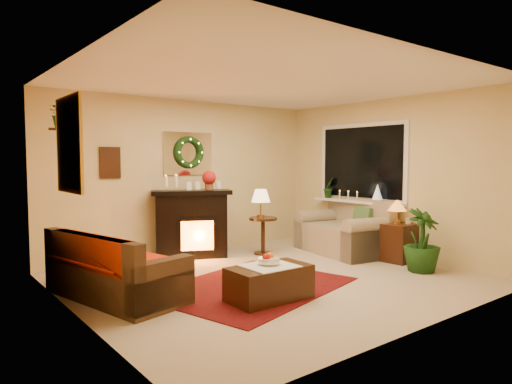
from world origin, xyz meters
TOP-DOWN VIEW (x-y plane):
  - floor at (0.00, 0.00)m, footprint 5.00×5.00m
  - ceiling at (0.00, 0.00)m, footprint 5.00×5.00m
  - wall_back at (0.00, 2.25)m, footprint 5.00×5.00m
  - wall_front at (0.00, -2.25)m, footprint 5.00×5.00m
  - wall_left at (-2.50, 0.00)m, footprint 4.50×4.50m
  - wall_right at (2.50, 0.00)m, footprint 4.50×4.50m
  - area_rug at (-0.45, -0.14)m, footprint 2.75×2.33m
  - sofa at (-1.94, 0.48)m, footprint 1.17×1.92m
  - red_throw at (-1.96, 0.61)m, footprint 0.85×1.39m
  - fireplace at (-0.17, 1.84)m, footprint 1.18×0.79m
  - poinsettia at (0.15, 1.81)m, footprint 0.23×0.23m
  - mantel_candle_a at (-0.64, 1.79)m, footprint 0.06×0.06m
  - mantel_candle_b at (-0.46, 1.80)m, footprint 0.06×0.06m
  - mantel_mirror at (0.00, 2.23)m, footprint 0.92×0.02m
  - wreath at (0.00, 2.19)m, footprint 0.55×0.11m
  - wall_art at (-1.35, 2.23)m, footprint 0.32×0.03m
  - gold_mirror at (-2.48, 0.30)m, footprint 0.03×0.84m
  - hanging_plant at (-2.34, 1.05)m, footprint 0.33×0.28m
  - loveseat at (2.06, 0.59)m, footprint 1.20×1.75m
  - window_frame at (2.48, 0.55)m, footprint 0.03×1.86m
  - window_glass at (2.47, 0.55)m, footprint 0.02×1.70m
  - window_sill at (2.38, 0.55)m, footprint 0.22×1.86m
  - mini_tree at (2.39, 0.13)m, footprint 0.20×0.20m
  - sill_plant at (2.40, 1.24)m, footprint 0.27×0.22m
  - side_table_round at (0.93, 1.35)m, footprint 0.53×0.53m
  - lamp_cream at (0.90, 1.38)m, footprint 0.32×0.32m
  - end_table_square at (2.26, -0.37)m, footprint 0.51×0.51m
  - lamp_tiffany at (2.23, -0.37)m, footprint 0.29×0.29m
  - coffee_table at (-0.62, -0.69)m, footprint 0.95×0.53m
  - fruit_bowl at (-0.59, -0.66)m, footprint 0.25×0.25m
  - floor_palm at (1.94, -0.99)m, footprint 1.53×1.53m

SIDE VIEW (x-z plane):
  - floor at x=0.00m, z-range 0.00..0.00m
  - area_rug at x=-0.45m, z-range 0.00..0.01m
  - coffee_table at x=-0.62m, z-range 0.01..0.41m
  - end_table_square at x=2.26m, z-range -0.03..0.57m
  - side_table_round at x=0.93m, z-range 0.01..0.64m
  - loveseat at x=2.06m, z-range -0.05..0.89m
  - sofa at x=-1.94m, z-range 0.04..0.82m
  - floor_palm at x=1.94m, z-range -0.90..1.80m
  - fruit_bowl at x=-0.59m, z-range 0.42..0.48m
  - red_throw at x=-1.96m, z-range 0.44..0.47m
  - fireplace at x=-0.17m, z-range 0.03..1.07m
  - lamp_tiffany at x=2.23m, z-range 0.53..0.96m
  - window_sill at x=2.38m, z-range 0.85..0.89m
  - lamp_cream at x=0.90m, z-range 0.64..1.12m
  - mini_tree at x=2.39m, z-range 0.89..1.19m
  - sill_plant at x=2.40m, z-range 0.84..1.33m
  - mantel_candle_a at x=-0.64m, z-range 1.18..1.34m
  - mantel_candle_b at x=-0.46m, z-range 1.17..1.35m
  - wall_back at x=0.00m, z-range 1.30..1.30m
  - wall_front at x=0.00m, z-range 1.30..1.30m
  - wall_left at x=-2.50m, z-range 1.30..1.30m
  - wall_right at x=2.50m, z-range 1.30..1.30m
  - poinsettia at x=0.15m, z-range 1.18..1.42m
  - wall_art at x=-1.35m, z-range 1.31..1.79m
  - window_frame at x=2.48m, z-range 0.87..2.23m
  - window_glass at x=2.47m, z-range 0.94..2.16m
  - mantel_mirror at x=0.00m, z-range 1.34..2.06m
  - wreath at x=0.00m, z-range 1.44..2.00m
  - gold_mirror at x=-2.48m, z-range 1.25..2.25m
  - hanging_plant at x=-2.34m, z-range 1.79..2.15m
  - ceiling at x=0.00m, z-range 2.60..2.60m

